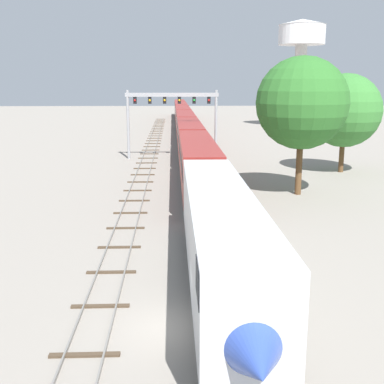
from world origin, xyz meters
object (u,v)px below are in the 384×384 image
signal_gantry (172,109)px  trackside_tree_left (345,111)px  passenger_train (185,125)px  trackside_tree_mid (302,103)px  water_tower (302,42)px

signal_gantry → trackside_tree_left: (18.95, -10.83, 0.29)m
trackside_tree_left → passenger_train: bearing=117.7°
signal_gantry → passenger_train: bearing=83.9°
trackside_tree_mid → signal_gantry: bearing=117.3°
signal_gantry → water_tower: bearing=57.9°
passenger_train → trackside_tree_left: (16.70, -31.75, 4.23)m
signal_gantry → trackside_tree_left: bearing=-29.8°
water_tower → signal_gantry: bearing=-122.1°
passenger_train → trackside_tree_left: size_ratio=13.44×
passenger_train → trackside_tree_left: trackside_tree_left is taller
signal_gantry → trackside_tree_left: 21.83m
water_tower → trackside_tree_mid: (-16.95, -66.77, -10.42)m
signal_gantry → trackside_tree_mid: (11.27, -21.84, 1.54)m
water_tower → passenger_train: bearing=-137.2°
passenger_train → trackside_tree_mid: size_ratio=12.07×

